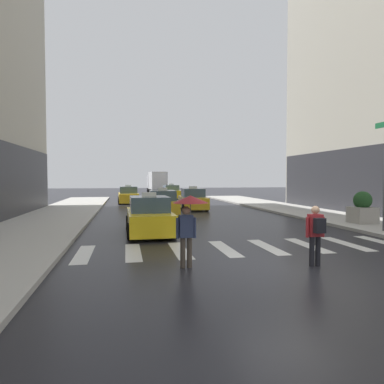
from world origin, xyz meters
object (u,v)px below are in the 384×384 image
taxi_lead (149,217)px  taxi_second (162,204)px  taxi_fourth (128,196)px  pedestrian_with_backpack (316,231)px  planter_near_corner (362,209)px  taxi_third (193,200)px  box_truck (157,182)px  pedestrian_with_umbrella (189,211)px  taxi_fifth (171,193)px

taxi_lead → taxi_second: 7.50m
taxi_lead → taxi_fourth: (-0.73, 18.78, 0.00)m
pedestrian_with_backpack → planter_near_corner: bearing=46.0°
taxi_lead → planter_near_corner: size_ratio=2.85×
taxi_third → box_truck: bearing=91.2°
taxi_second → pedestrian_with_umbrella: 13.40m
taxi_lead → box_truck: 36.61m
pedestrian_with_umbrella → pedestrian_with_backpack: 3.49m
taxi_second → taxi_fifth: (2.98, 18.53, 0.00)m
taxi_third → taxi_fourth: 9.03m
taxi_fifth → box_truck: size_ratio=0.60×
taxi_fifth → pedestrian_with_backpack: (-0.28, -32.42, 0.25)m
taxi_fifth → pedestrian_with_backpack: bearing=-90.5°
taxi_third → taxi_lead: bearing=-110.2°
taxi_lead → taxi_fourth: bearing=92.2°
pedestrian_with_umbrella → pedestrian_with_backpack: bearing=-8.9°
taxi_third → planter_near_corner: (6.63, -10.76, 0.15)m
taxi_third → taxi_fifth: same height
taxi_lead → pedestrian_with_umbrella: 6.07m
taxi_fourth → box_truck: 18.19m
taxi_lead → taxi_fifth: 26.27m
taxi_lead → taxi_third: 11.90m
taxi_lead → box_truck: box_truck is taller
box_truck → pedestrian_with_backpack: (0.47, -42.94, -0.88)m
taxi_fourth → pedestrian_with_backpack: size_ratio=2.78×
box_truck → planter_near_corner: (7.15, -36.01, -0.98)m
taxi_fourth → box_truck: (4.33, 17.64, 1.13)m
taxi_lead → taxi_fifth: same height
pedestrian_with_umbrella → taxi_second: bearing=87.0°
taxi_second → planter_near_corner: size_ratio=2.86×
taxi_third → planter_near_corner: size_ratio=2.88×
taxi_fifth → planter_near_corner: size_ratio=2.87×
planter_near_corner → taxi_second: bearing=143.4°
planter_near_corner → pedestrian_with_backpack: bearing=-134.0°
taxi_second → taxi_fourth: same height
taxi_third → pedestrian_with_umbrella: bearing=-101.4°
taxi_lead → pedestrian_with_backpack: size_ratio=2.77×
taxi_lead → pedestrian_with_backpack: bearing=-58.0°
taxi_third → taxi_fourth: (-4.85, 7.62, 0.00)m
taxi_second → pedestrian_with_backpack: (2.71, -13.89, 0.25)m
box_truck → pedestrian_with_umbrella: bearing=-94.0°
taxi_second → taxi_third: 4.68m
box_truck → planter_near_corner: bearing=-78.8°
box_truck → taxi_lead: bearing=-95.6°
taxi_second → box_truck: box_truck is taller
pedestrian_with_umbrella → pedestrian_with_backpack: pedestrian_with_umbrella is taller
box_truck → planter_near_corner: size_ratio=4.76×
taxi_second → taxi_third: same height
pedestrian_with_umbrella → planter_near_corner: size_ratio=1.21×
taxi_fifth → taxi_lead: bearing=-99.5°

